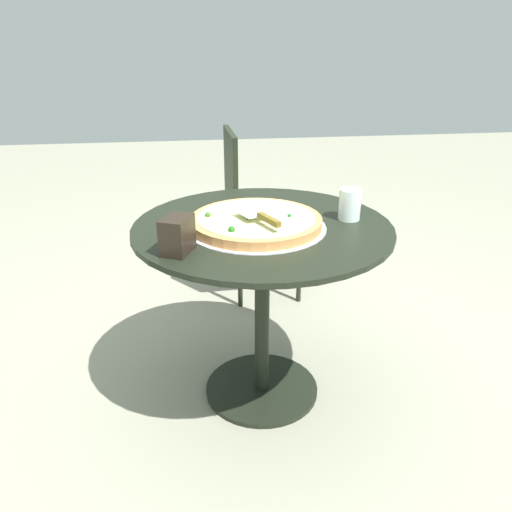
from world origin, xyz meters
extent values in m
plane|color=gray|center=(0.00, 0.00, 0.00)|extent=(10.00, 10.00, 0.00)
cylinder|color=black|center=(0.00, 0.00, 0.67)|extent=(0.87, 0.87, 0.02)
cylinder|color=black|center=(0.00, 0.00, 0.34)|extent=(0.05, 0.05, 0.65)
cylinder|color=black|center=(0.00, 0.00, 0.01)|extent=(0.43, 0.43, 0.02)
cylinder|color=silver|center=(0.02, -0.03, 0.68)|extent=(0.46, 0.46, 0.00)
cylinder|color=#CE8B4C|center=(0.02, -0.03, 0.70)|extent=(0.43, 0.43, 0.03)
cylinder|color=beige|center=(0.02, -0.03, 0.72)|extent=(0.39, 0.39, 0.00)
sphere|color=#24662A|center=(-0.04, -0.03, 0.73)|extent=(0.02, 0.02, 0.02)
sphere|color=#356223|center=(0.00, -0.18, 0.72)|extent=(0.02, 0.02, 0.02)
sphere|color=#F6DCD4|center=(-0.01, -0.16, 0.72)|extent=(0.02, 0.02, 0.02)
sphere|color=#397522|center=(-0.02, -0.04, 0.72)|extent=(0.02, 0.02, 0.02)
sphere|color=#24651D|center=(0.14, -0.12, 0.72)|extent=(0.02, 0.02, 0.02)
sphere|color=#397029|center=(0.04, -0.05, 0.72)|extent=(0.02, 0.02, 0.02)
sphere|color=#266031|center=(0.04, 0.08, 0.72)|extent=(0.01, 0.01, 0.01)
cube|color=silver|center=(0.04, -0.04, 0.74)|extent=(0.12, 0.11, 0.00)
cube|color=brown|center=(0.13, 0.00, 0.75)|extent=(0.11, 0.06, 0.02)
cylinder|color=white|center=(-0.02, 0.30, 0.73)|extent=(0.07, 0.07, 0.11)
cube|color=black|center=(0.20, -0.28, 0.74)|extent=(0.13, 0.11, 0.11)
cube|color=black|center=(-0.83, 0.13, 0.44)|extent=(0.37, 0.37, 0.03)
cube|color=black|center=(-0.82, -0.04, 0.65)|extent=(0.36, 0.04, 0.39)
cylinder|color=black|center=(-0.98, 0.28, 0.21)|extent=(0.02, 0.02, 0.43)
cylinder|color=black|center=(-0.68, 0.29, 0.21)|extent=(0.02, 0.02, 0.43)
cylinder|color=black|center=(-0.97, -0.02, 0.21)|extent=(0.02, 0.02, 0.43)
cylinder|color=black|center=(-0.67, -0.01, 0.21)|extent=(0.02, 0.02, 0.43)
camera|label=1|loc=(1.57, -0.23, 1.27)|focal=35.73mm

